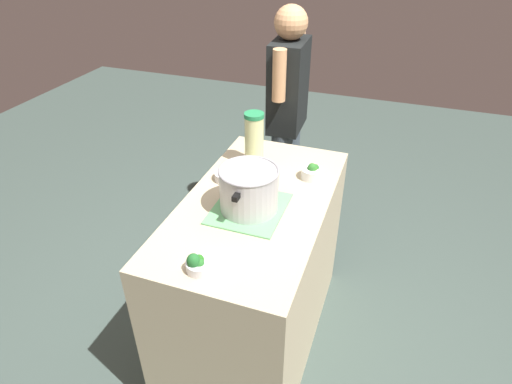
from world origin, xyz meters
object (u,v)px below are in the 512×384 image
at_px(lemonade_pitcher, 254,139).
at_px(person_cook, 287,121).
at_px(broccoli_bowl_front, 312,172).
at_px(broccoli_bowl_center, 198,264).
at_px(broccoli_bowl_back, 229,175).
at_px(cooking_pot, 249,189).

bearing_deg(lemonade_pitcher, person_cook, 1.05).
relative_size(broccoli_bowl_front, person_cook, 0.07).
xyz_separation_m(lemonade_pitcher, person_cook, (0.67, 0.01, -0.18)).
height_order(broccoli_bowl_center, person_cook, person_cook).
relative_size(broccoli_bowl_front, broccoli_bowl_center, 1.06).
xyz_separation_m(broccoli_bowl_center, broccoli_bowl_back, (0.64, 0.15, -0.00)).
relative_size(broccoli_bowl_front, broccoli_bowl_back, 0.79).
bearing_deg(broccoli_bowl_back, lemonade_pitcher, -19.00).
xyz_separation_m(cooking_pot, lemonade_pitcher, (0.40, 0.12, 0.03)).
relative_size(lemonade_pitcher, broccoli_bowl_back, 2.08).
distance_m(cooking_pot, lemonade_pitcher, 0.42).
xyz_separation_m(lemonade_pitcher, broccoli_bowl_back, (-0.19, 0.07, -0.12)).
height_order(lemonade_pitcher, broccoli_bowl_center, lemonade_pitcher).
height_order(cooking_pot, broccoli_bowl_front, cooking_pot).
height_order(lemonade_pitcher, broccoli_bowl_back, lemonade_pitcher).
relative_size(cooking_pot, broccoli_bowl_back, 2.44).
bearing_deg(cooking_pot, lemonade_pitcher, 16.73).
bearing_deg(broccoli_bowl_center, broccoli_bowl_front, -17.02).
bearing_deg(broccoli_bowl_back, broccoli_bowl_front, -68.64).
bearing_deg(person_cook, broccoli_bowl_center, -176.48).
height_order(lemonade_pitcher, person_cook, person_cook).
relative_size(cooking_pot, broccoli_bowl_front, 3.08).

